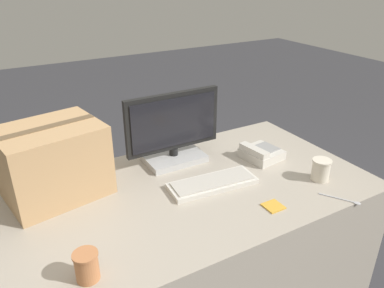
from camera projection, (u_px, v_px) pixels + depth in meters
name	position (u px, v px, depth m)	size (l,w,h in m)	color
office_desk	(176.00, 258.00, 1.80)	(1.80, 0.90, 0.74)	#A89E8E
monitor	(173.00, 133.00, 1.85)	(0.49, 0.21, 0.36)	#B7B7B7
keyboard	(213.00, 183.00, 1.69)	(0.42, 0.18, 0.03)	beige
desk_phone	(261.00, 153.00, 1.92)	(0.20, 0.20, 0.08)	beige
paper_cup_left	(87.00, 266.00, 1.17)	(0.08, 0.08, 0.10)	#BC7547
paper_cup_right	(321.00, 170.00, 1.72)	(0.09, 0.09, 0.10)	beige
spoon	(345.00, 200.00, 1.59)	(0.11, 0.15, 0.00)	#B2B2B7
cardboard_box	(53.00, 161.00, 1.57)	(0.45, 0.38, 0.32)	tan
sticky_note_pad	(273.00, 206.00, 1.54)	(0.08, 0.08, 0.01)	gold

